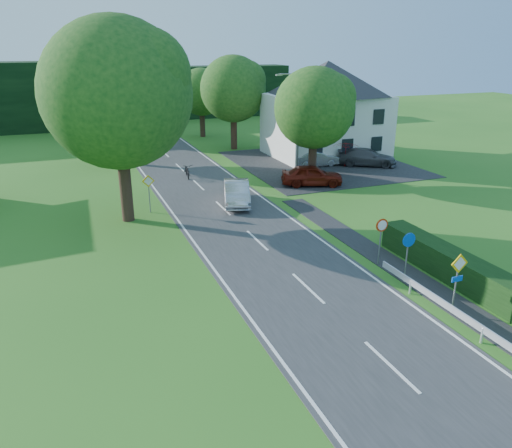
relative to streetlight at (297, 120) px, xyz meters
name	(u,v)px	position (x,y,z in m)	size (l,w,h in m)	color
road	(244,229)	(-8.06, -10.00, -4.44)	(7.00, 80.00, 0.04)	#313234
parking_pad	(321,163)	(3.94, 3.00, -4.44)	(14.00, 16.00, 0.04)	black
line_edge_left	(189,236)	(-11.31, -10.00, -4.42)	(0.12, 80.00, 0.01)	white
line_edge_right	(295,221)	(-4.81, -10.00, -4.42)	(0.12, 80.00, 0.01)	white
line_centre	(244,228)	(-8.06, -10.00, -4.42)	(0.12, 80.00, 0.01)	white
tree_main	(120,123)	(-14.06, -6.00, 1.36)	(9.40, 9.40, 11.64)	#154615
tree_left_far	(110,114)	(-13.06, 10.00, -0.17)	(7.00, 7.00, 8.58)	#154615
tree_right_far	(233,103)	(-1.06, 12.00, 0.08)	(7.40, 7.40, 9.09)	#154615
tree_left_back	(103,102)	(-12.56, 22.00, -0.43)	(6.60, 6.60, 8.07)	#154615
tree_right_back	(202,103)	(-2.06, 20.00, -0.68)	(6.20, 6.20, 7.56)	#154615
tree_right_mid	(314,125)	(0.44, -2.00, -0.17)	(7.00, 7.00, 8.58)	#154615
treeline_right	(185,92)	(-0.06, 36.00, -0.96)	(30.00, 5.00, 7.00)	black
house_white	(326,108)	(5.94, 6.00, -0.06)	(10.60, 8.40, 8.60)	white
streetlight	(297,120)	(0.00, 0.00, 0.00)	(2.03, 0.18, 8.00)	gray
sign_priority_right	(458,273)	(-3.76, -22.02, -2.67)	(0.78, 0.09, 2.59)	gray
sign_roundabout	(408,248)	(-3.76, -19.02, -2.79)	(0.64, 0.08, 2.37)	gray
sign_speed_limit	(381,231)	(-3.76, -17.03, -2.70)	(0.64, 0.11, 2.37)	gray
sign_priority_left	(149,186)	(-12.56, -5.02, -2.75)	(0.78, 0.09, 2.44)	gray
moving_car	(237,193)	(-6.91, -5.42, -3.67)	(1.60, 4.60, 1.52)	#B7B7BC
motorcycle	(187,171)	(-8.27, 2.49, -3.87)	(0.74, 2.12, 1.11)	black
parked_car_red	(312,175)	(-0.17, -3.18, -3.65)	(1.83, 4.54, 1.55)	#63140B
parked_car_silver_a	(316,158)	(3.08, 2.29, -3.77)	(1.39, 3.98, 1.31)	#9D9DA1
parked_car_grey	(367,157)	(7.28, 0.83, -3.69)	(2.04, 5.03, 1.46)	#4B4A4F
parked_car_silver_b	(341,150)	(6.60, 4.00, -3.63)	(2.63, 5.71, 1.59)	silver
parasol	(346,154)	(5.36, 1.16, -3.37)	(2.30, 2.34, 2.11)	#AE0D14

